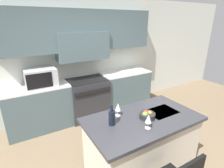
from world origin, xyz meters
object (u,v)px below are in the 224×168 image
object	(u,v)px
range_stove	(88,98)
wine_glass_near	(148,119)
wine_bottle	(112,117)
fruit_bowl	(147,115)
microwave	(41,77)
wine_glass_far	(118,107)

from	to	relation	value
range_stove	wine_glass_near	size ratio (longest dim) A/B	4.83
wine_bottle	fruit_bowl	distance (m)	0.52
range_stove	wine_glass_near	distance (m)	2.21
range_stove	fruit_bowl	xyz separation A→B (m)	(0.10, -1.94, 0.48)
wine_bottle	fruit_bowl	xyz separation A→B (m)	(0.51, -0.10, -0.06)
range_stove	fruit_bowl	world-z (taller)	fruit_bowl
wine_bottle	microwave	bearing A→B (deg)	106.28
microwave	wine_glass_near	bearing A→B (deg)	-67.46
wine_bottle	wine_glass_near	world-z (taller)	wine_bottle
microwave	wine_bottle	distance (m)	1.94
wine_bottle	wine_glass_far	size ratio (longest dim) A/B	1.48
wine_glass_near	wine_glass_far	distance (m)	0.48
microwave	fruit_bowl	world-z (taller)	microwave
range_stove	microwave	size ratio (longest dim) A/B	1.57
range_stove	wine_glass_far	world-z (taller)	wine_glass_far
range_stove	wine_glass_far	size ratio (longest dim) A/B	4.83
range_stove	fruit_bowl	distance (m)	2.00
wine_glass_near	fruit_bowl	world-z (taller)	wine_glass_near
wine_glass_far	microwave	bearing A→B (deg)	113.37
wine_glass_near	fruit_bowl	size ratio (longest dim) A/B	0.87
wine_glass_near	range_stove	bearing A→B (deg)	88.45
wine_glass_near	wine_glass_far	bearing A→B (deg)	109.35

